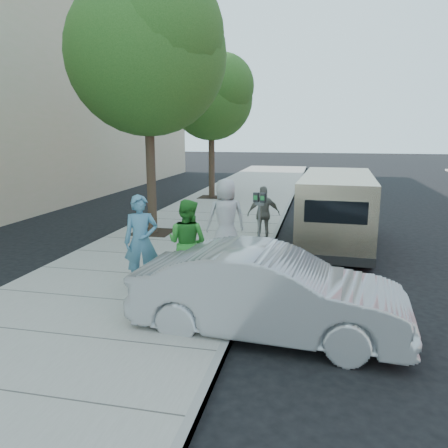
{
  "coord_description": "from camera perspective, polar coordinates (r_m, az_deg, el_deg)",
  "views": [
    {
      "loc": [
        2.72,
        -10.07,
        3.22
      ],
      "look_at": [
        0.56,
        -0.3,
        1.1
      ],
      "focal_mm": 35.0,
      "sensor_mm": 36.0,
      "label": 1
    }
  ],
  "objects": [
    {
      "name": "sidewalk",
      "position": [
        11.19,
        -7.54,
        -4.47
      ],
      "size": [
        5.0,
        60.0,
        0.15
      ],
      "primitive_type": "cube",
      "color": "gray",
      "rests_on": "ground"
    },
    {
      "name": "person_striped_polo",
      "position": [
        12.43,
        5.2,
        1.33
      ],
      "size": [
        0.99,
        0.61,
        1.58
      ],
      "primitive_type": "imported",
      "rotation": [
        0.0,
        0.0,
        3.41
      ],
      "color": "slate",
      "rests_on": "sidewalk"
    },
    {
      "name": "person_green_shirt",
      "position": [
        8.8,
        -4.82,
        -2.46
      ],
      "size": [
        1.0,
        0.86,
        1.77
      ],
      "primitive_type": "imported",
      "rotation": [
        0.0,
        0.0,
        2.9
      ],
      "color": "green",
      "rests_on": "sidewalk"
    },
    {
      "name": "tree_near",
      "position": [
        13.63,
        -9.87,
        21.62
      ],
      "size": [
        4.62,
        4.6,
        7.53
      ],
      "color": "black",
      "rests_on": "sidewalk"
    },
    {
      "name": "person_gray_shirt",
      "position": [
        10.78,
        0.24,
        0.79
      ],
      "size": [
        1.13,
        0.96,
        1.96
      ],
      "primitive_type": "imported",
      "rotation": [
        0.0,
        0.0,
        3.55
      ],
      "color": "#B0B0B3",
      "rests_on": "sidewalk"
    },
    {
      "name": "curb_face",
      "position": [
        10.63,
        4.99,
        -5.3
      ],
      "size": [
        0.12,
        60.0,
        0.16
      ],
      "primitive_type": "cube",
      "color": "gray",
      "rests_on": "ground"
    },
    {
      "name": "tree_far",
      "position": [
        20.75,
        -1.55,
        16.56
      ],
      "size": [
        3.92,
        3.8,
        6.49
      ],
      "color": "black",
      "rests_on": "sidewalk"
    },
    {
      "name": "parking_meter",
      "position": [
        11.13,
        4.66,
        1.89
      ],
      "size": [
        0.34,
        0.19,
        1.56
      ],
      "rotation": [
        0.0,
        0.0,
        -0.25
      ],
      "color": "gray",
      "rests_on": "sidewalk"
    },
    {
      "name": "person_officer",
      "position": [
        8.88,
        -10.77,
        -2.21
      ],
      "size": [
        0.8,
        0.68,
        1.86
      ],
      "primitive_type": "imported",
      "rotation": [
        0.0,
        0.0,
        0.41
      ],
      "color": "teal",
      "rests_on": "sidewalk"
    },
    {
      "name": "ground",
      "position": [
        10.92,
        -2.56,
        -5.21
      ],
      "size": [
        120.0,
        120.0,
        0.0
      ],
      "primitive_type": "plane",
      "color": "black",
      "rests_on": "ground"
    },
    {
      "name": "van",
      "position": [
        12.79,
        14.44,
        1.98
      ],
      "size": [
        2.07,
        5.61,
        2.05
      ],
      "rotation": [
        0.0,
        0.0,
        -0.04
      ],
      "color": "#C2AF8B",
      "rests_on": "ground"
    },
    {
      "name": "sedan",
      "position": [
        7.06,
        5.85,
        -8.89
      ],
      "size": [
        4.45,
        1.81,
        1.43
      ],
      "primitive_type": "imported",
      "rotation": [
        0.0,
        0.0,
        1.5
      ],
      "color": "#A5A8AC",
      "rests_on": "ground"
    }
  ]
}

